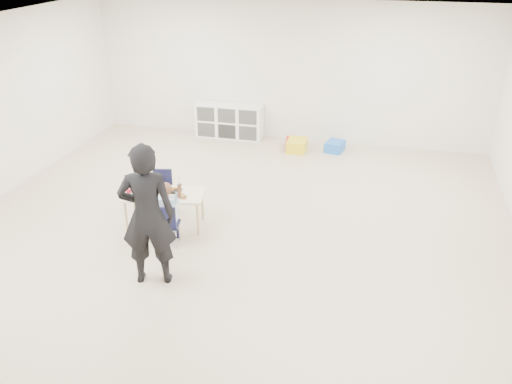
% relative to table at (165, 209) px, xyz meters
% --- Properties ---
extents(room, '(9.00, 9.02, 2.80)m').
position_rel_table_xyz_m(room, '(0.99, -0.32, 1.13)').
color(room, '#C4B697').
rests_on(room, ground).
extents(table, '(1.24, 0.78, 0.53)m').
position_rel_table_xyz_m(table, '(0.00, 0.00, 0.00)').
color(table, '#F4E7C3').
rests_on(table, ground).
extents(chair_near, '(0.36, 0.34, 0.63)m').
position_rel_table_xyz_m(chair_near, '(0.24, -0.47, 0.05)').
color(chair_near, black).
rests_on(chair_near, ground).
extents(chair_far, '(0.36, 0.34, 0.63)m').
position_rel_table_xyz_m(chair_far, '(-0.24, 0.47, 0.05)').
color(chair_far, black).
rests_on(chair_far, ground).
extents(child, '(0.49, 0.49, 0.99)m').
position_rel_table_xyz_m(child, '(0.24, -0.47, 0.23)').
color(child, '#A7C2E2').
rests_on(child, chair_near).
extents(lunch_tray_near, '(0.25, 0.20, 0.03)m').
position_rel_table_xyz_m(lunch_tray_near, '(0.12, 0.09, 0.27)').
color(lunch_tray_near, black).
rests_on(lunch_tray_near, table).
extents(lunch_tray_far, '(0.25, 0.20, 0.03)m').
position_rel_table_xyz_m(lunch_tray_far, '(-0.35, -0.00, 0.27)').
color(lunch_tray_far, black).
rests_on(lunch_tray_far, table).
extents(milk_carton, '(0.08, 0.08, 0.10)m').
position_rel_table_xyz_m(milk_carton, '(0.05, -0.14, 0.31)').
color(milk_carton, white).
rests_on(milk_carton, table).
extents(bread_roll, '(0.09, 0.09, 0.07)m').
position_rel_table_xyz_m(bread_roll, '(0.31, -0.06, 0.29)').
color(bread_roll, tan).
rests_on(bread_roll, table).
extents(apple_near, '(0.07, 0.07, 0.07)m').
position_rel_table_xyz_m(apple_near, '(-0.12, 0.04, 0.29)').
color(apple_near, maroon).
rests_on(apple_near, table).
extents(apple_far, '(0.07, 0.07, 0.07)m').
position_rel_table_xyz_m(apple_far, '(-0.49, -0.12, 0.29)').
color(apple_far, maroon).
rests_on(apple_far, table).
extents(cubby_shelf, '(1.40, 0.40, 0.70)m').
position_rel_table_xyz_m(cubby_shelf, '(-0.21, 3.96, 0.08)').
color(cubby_shelf, white).
rests_on(cubby_shelf, ground).
extents(adult, '(0.75, 0.60, 1.80)m').
position_rel_table_xyz_m(adult, '(0.38, -1.32, 0.63)').
color(adult, black).
rests_on(adult, ground).
extents(bin_red, '(0.38, 0.46, 0.20)m').
position_rel_table_xyz_m(bin_red, '(1.25, 3.58, -0.17)').
color(bin_red, red).
rests_on(bin_red, ground).
extents(bin_yellow, '(0.37, 0.47, 0.23)m').
position_rel_table_xyz_m(bin_yellow, '(1.32, 3.49, -0.15)').
color(bin_yellow, yellow).
rests_on(bin_yellow, ground).
extents(bin_blue, '(0.40, 0.47, 0.20)m').
position_rel_table_xyz_m(bin_blue, '(2.05, 3.66, -0.17)').
color(bin_blue, blue).
rests_on(bin_blue, ground).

